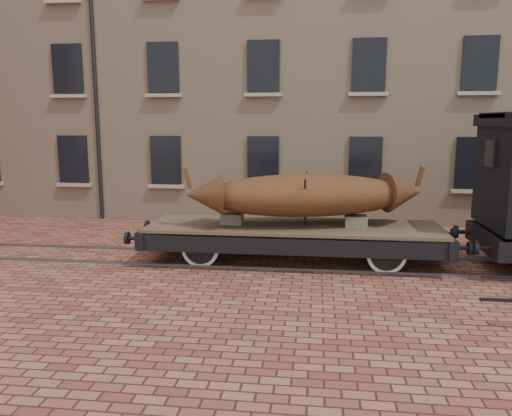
# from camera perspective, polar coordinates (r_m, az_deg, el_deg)

# --- Properties ---
(ground) EXTENTS (90.00, 90.00, 0.00)m
(ground) POSITION_cam_1_polar(r_m,az_deg,el_deg) (12.87, 9.54, -6.30)
(ground) COLOR brown
(warehouse_cream) EXTENTS (40.00, 10.19, 14.00)m
(warehouse_cream) POSITION_cam_1_polar(r_m,az_deg,el_deg) (22.89, 16.91, 18.12)
(warehouse_cream) COLOR beige
(warehouse_cream) RESTS_ON ground
(rail_track) EXTENTS (30.00, 1.52, 0.06)m
(rail_track) POSITION_cam_1_polar(r_m,az_deg,el_deg) (12.86, 9.54, -6.17)
(rail_track) COLOR #59595E
(rail_track) RESTS_ON ground
(flatcar_wagon) EXTENTS (8.26, 2.24, 1.25)m
(flatcar_wagon) POSITION_cam_1_polar(r_m,az_deg,el_deg) (12.68, 4.24, -2.81)
(flatcar_wagon) COLOR #4E3F31
(flatcar_wagon) RESTS_ON ground
(iron_boat) EXTENTS (6.01, 2.71, 1.47)m
(iron_boat) POSITION_cam_1_polar(r_m,az_deg,el_deg) (12.49, 5.70, 1.50)
(iron_boat) COLOR #613114
(iron_boat) RESTS_ON flatcar_wagon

